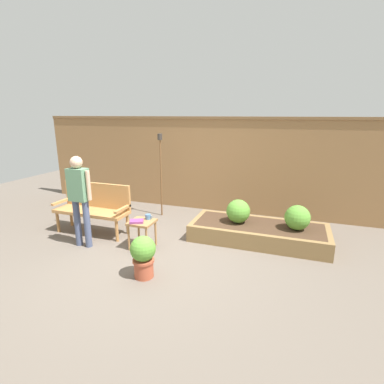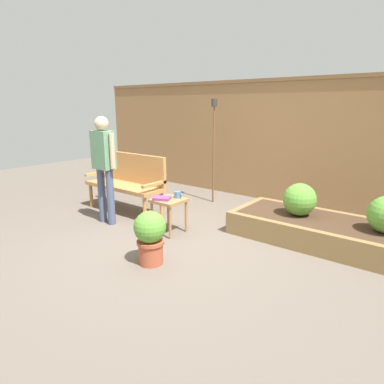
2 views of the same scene
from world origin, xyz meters
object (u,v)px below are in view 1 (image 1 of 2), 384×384
potted_boxwood (143,255)px  tiki_torch (160,161)px  book_on_table (137,221)px  garden_bench (94,204)px  shrub_near_bench (238,211)px  person_by_bench (79,194)px  cup_on_table (148,217)px  shrub_far_corner (297,218)px  side_table (142,226)px

potted_boxwood → tiki_torch: size_ratio=0.33×
book_on_table → garden_bench: bearing=134.2°
potted_boxwood → garden_bench: bearing=145.1°
book_on_table → shrub_near_bench: bearing=9.2°
person_by_bench → tiki_torch: bearing=72.8°
book_on_table → potted_boxwood: size_ratio=0.36×
cup_on_table → book_on_table: bearing=-119.4°
potted_boxwood → shrub_far_corner: 2.67m
cup_on_table → book_on_table: cup_on_table is taller
potted_boxwood → person_by_bench: 1.67m
garden_bench → potted_boxwood: size_ratio=2.38×
person_by_bench → garden_bench: bearing=109.6°
shrub_far_corner → side_table: bearing=-158.8°
tiki_torch → person_by_bench: size_ratio=1.16×
person_by_bench → cup_on_table: bearing=20.4°
side_table → tiki_torch: size_ratio=0.26×
garden_bench → person_by_bench: (0.22, -0.62, 0.39)m
side_table → person_by_bench: size_ratio=0.31×
garden_bench → person_by_bench: bearing=-70.4°
potted_boxwood → shrub_far_corner: size_ratio=1.42×
garden_bench → shrub_near_bench: (2.66, 0.60, -0.03)m
tiki_torch → person_by_bench: (-0.59, -1.90, -0.30)m
shrub_near_bench → person_by_bench: size_ratio=0.27×
side_table → shrub_far_corner: bearing=21.2°
side_table → person_by_bench: (-0.99, -0.27, 0.54)m
book_on_table → potted_boxwood: bearing=-80.6°
potted_boxwood → shrub_near_bench: size_ratio=1.42×
tiki_torch → potted_boxwood: bearing=-70.4°
garden_bench → shrub_far_corner: 3.72m
side_table → tiki_torch: 1.87m
garden_bench → side_table: (1.22, -0.35, -0.15)m
book_on_table → potted_boxwood: 0.92m
cup_on_table → book_on_table: (-0.11, -0.20, -0.03)m
book_on_table → shrub_far_corner: (2.50, 1.03, 0.01)m
potted_boxwood → tiki_torch: (-0.88, 2.45, 0.89)m
side_table → tiki_torch: bearing=104.0°
cup_on_table → person_by_bench: size_ratio=0.08×
garden_bench → potted_boxwood: garden_bench is taller
potted_boxwood → shrub_near_bench: 2.03m
shrub_far_corner → tiki_torch: bearing=166.7°
side_table → person_by_bench: bearing=-164.6°
shrub_near_bench → tiki_torch: size_ratio=0.24×
side_table → potted_boxwood: (0.47, -0.83, -0.06)m
side_table → book_on_table: 0.14m
potted_boxwood → person_by_bench: bearing=159.3°
potted_boxwood → shrub_near_bench: bearing=61.4°
side_table → cup_on_table: bearing=63.1°
side_table → garden_bench: bearing=163.9°
shrub_far_corner → person_by_bench: (-3.45, -1.23, 0.42)m
cup_on_table → shrub_far_corner: (2.39, 0.84, -0.01)m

